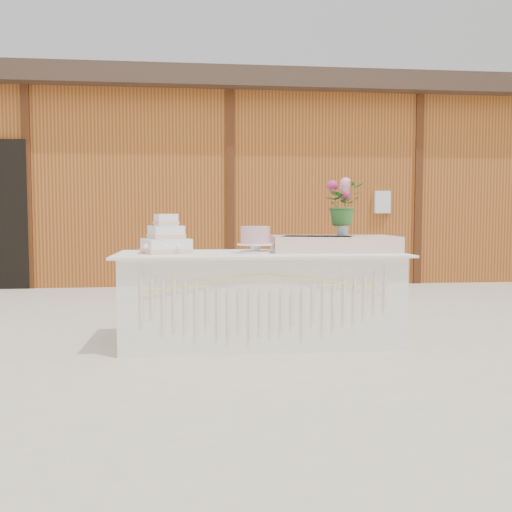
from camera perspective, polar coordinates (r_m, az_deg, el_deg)
The scene contains 9 objects.
ground at distance 4.94m, azimuth 0.38°, elevation -8.61°, with size 80.00×80.00×0.00m, color beige.
barn at distance 10.81m, azimuth -3.34°, elevation 7.17°, with size 12.60×4.60×3.30m.
cake_table at distance 4.86m, azimuth 0.39°, elevation -4.17°, with size 2.40×1.00×0.77m.
wedding_cake at distance 4.83m, azimuth -8.98°, elevation 1.61°, with size 0.46×0.46×0.33m.
pink_cake_stand at distance 4.77m, azimuth -0.07°, elevation 1.81°, with size 0.31×0.31×0.22m.
satin_runner at distance 5.05m, azimuth 7.76°, elevation 1.24°, with size 1.07×0.62×0.14m, color beige.
flower_vase at distance 5.08m, azimuth 8.64°, elevation 2.80°, with size 0.10×0.10×0.14m, color silver.
bouquet at distance 5.08m, azimuth 8.67°, elevation 5.71°, with size 0.34×0.29×0.38m, color #32692A.
loose_flowers at distance 4.82m, azimuth -11.43°, elevation 0.36°, with size 0.13×0.32×0.02m, color #D48191, non-canonical shape.
Camera 1 is at (-0.55, -4.79, 1.08)m, focal length 40.00 mm.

